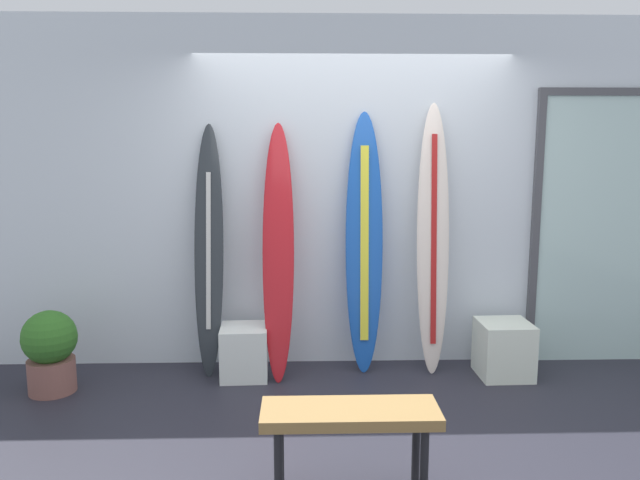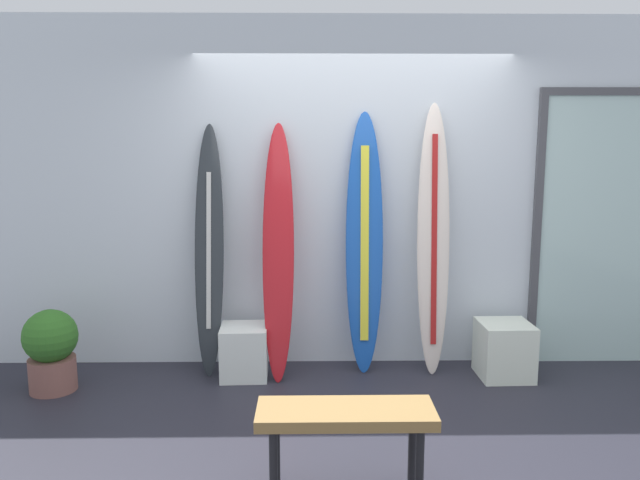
% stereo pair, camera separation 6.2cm
% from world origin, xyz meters
% --- Properties ---
extents(ground, '(8.00, 8.00, 0.04)m').
position_xyz_m(ground, '(0.00, 0.00, -0.02)').
color(ground, '#262630').
extents(wall_back, '(7.20, 0.20, 2.80)m').
position_xyz_m(wall_back, '(0.00, 1.30, 1.40)').
color(wall_back, silver).
rests_on(wall_back, ground).
extents(surfboard_charcoal, '(0.24, 0.35, 1.97)m').
position_xyz_m(surfboard_charcoal, '(-1.13, 1.00, 0.96)').
color(surfboard_charcoal, '#282D32').
rests_on(surfboard_charcoal, ground).
extents(surfboard_crimson, '(0.25, 0.47, 1.97)m').
position_xyz_m(surfboard_crimson, '(-0.59, 0.93, 0.97)').
color(surfboard_crimson, red).
rests_on(surfboard_crimson, ground).
extents(surfboard_cobalt, '(0.30, 0.30, 2.06)m').
position_xyz_m(surfboard_cobalt, '(0.09, 1.04, 1.02)').
color(surfboard_cobalt, blue).
rests_on(surfboard_cobalt, ground).
extents(surfboard_ivory, '(0.27, 0.34, 2.13)m').
position_xyz_m(surfboard_ivory, '(0.63, 1.01, 1.06)').
color(surfboard_ivory, silver).
rests_on(surfboard_ivory, ground).
extents(display_block_left, '(0.40, 0.40, 0.43)m').
position_xyz_m(display_block_left, '(1.17, 0.84, 0.22)').
color(display_block_left, silver).
rests_on(display_block_left, ground).
extents(display_block_center, '(0.37, 0.37, 0.41)m').
position_xyz_m(display_block_center, '(-0.86, 0.87, 0.20)').
color(display_block_center, silver).
rests_on(display_block_center, ground).
extents(glass_door, '(1.09, 0.06, 2.24)m').
position_xyz_m(glass_door, '(2.01, 1.18, 1.15)').
color(glass_door, silver).
rests_on(glass_door, ground).
extents(potted_plant, '(0.39, 0.39, 0.61)m').
position_xyz_m(potted_plant, '(-2.25, 0.62, 0.32)').
color(potted_plant, brown).
rests_on(potted_plant, ground).
extents(bench, '(0.92, 0.32, 0.48)m').
position_xyz_m(bench, '(-0.16, -0.78, 0.41)').
color(bench, olive).
rests_on(bench, ground).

